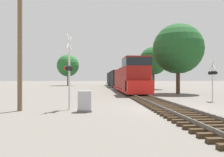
{
  "coord_description": "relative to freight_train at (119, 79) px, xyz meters",
  "views": [
    {
      "loc": [
        -4.58,
        -13.82,
        1.93
      ],
      "look_at": [
        -3.3,
        4.69,
        1.98
      ],
      "focal_mm": 35.0,
      "sensor_mm": 36.0,
      "label": 1
    }
  ],
  "objects": [
    {
      "name": "freight_train",
      "position": [
        0.0,
        0.0,
        0.0
      ],
      "size": [
        2.86,
        48.49,
        4.48
      ],
      "color": "maroon",
      "rests_on": "ground"
    },
    {
      "name": "crossing_signal_near",
      "position": [
        -6.34,
        -31.96,
        0.59
      ],
      "size": [
        0.46,
        1.01,
        4.7
      ],
      "rotation": [
        0.0,
        0.0,
        -1.73
      ],
      "color": "silver",
      "rests_on": "ground"
    },
    {
      "name": "crossing_signal_far",
      "position": [
        5.47,
        -27.55,
        0.31
      ],
      "size": [
        0.42,
        1.01,
        3.63
      ],
      "rotation": [
        0.0,
        0.0,
        1.7
      ],
      "color": "silver",
      "rests_on": "ground"
    },
    {
      "name": "rail_track_bed",
      "position": [
        0.0,
        -32.01,
        -1.84
      ],
      "size": [
        2.6,
        160.0,
        0.31
      ],
      "color": "#382819",
      "rests_on": "ground"
    },
    {
      "name": "tree_far_right",
      "position": [
        6.04,
        -17.91,
        3.92
      ],
      "size": [
        6.56,
        6.56,
        9.18
      ],
      "color": "#473521",
      "rests_on": "ground"
    },
    {
      "name": "utility_pole",
      "position": [
        -9.25,
        -32.25,
        2.54
      ],
      "size": [
        1.8,
        0.27,
        8.74
      ],
      "color": "brown",
      "rests_on": "ground"
    },
    {
      "name": "relay_cabinet",
      "position": [
        -5.3,
        -32.91,
        -1.37
      ],
      "size": [
        0.85,
        0.57,
        1.23
      ],
      "color": "slate",
      "rests_on": "ground"
    },
    {
      "name": "tree_deep_background",
      "position": [
        -13.14,
        19.25,
        3.93
      ],
      "size": [
        6.45,
        6.45,
        9.15
      ],
      "color": "brown",
      "rests_on": "ground"
    },
    {
      "name": "ground_plane",
      "position": [
        0.0,
        -32.01,
        -1.97
      ],
      "size": [
        400.0,
        400.0,
        0.0
      ],
      "primitive_type": "plane",
      "color": "#666059"
    },
    {
      "name": "tree_mid_background",
      "position": [
        6.1,
        -5.15,
        3.41
      ],
      "size": [
        5.3,
        5.3,
        8.05
      ],
      "color": "#473521",
      "rests_on": "ground"
    }
  ]
}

